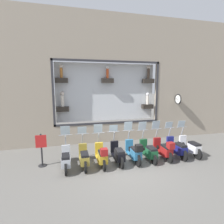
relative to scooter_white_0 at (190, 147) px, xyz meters
The scene contains 12 objects.
ground_plane 3.59m from the scooter_white_0, 96.35° to the left, with size 120.00×120.00×0.00m, color #66635E.
building_facade 5.89m from the scooter_white_0, 47.77° to the left, with size 1.25×36.00×7.63m.
scooter_white_0 is the anchor object (origin of this frame).
scooter_navy_1 0.76m from the scooter_white_0, 90.04° to the left, with size 1.81×0.61×1.60m.
scooter_red_2 1.52m from the scooter_white_0, 92.28° to the left, with size 1.80×0.61×1.69m.
scooter_green_3 2.28m from the scooter_white_0, 90.08° to the left, with size 1.79×0.60×1.68m.
scooter_teal_4 3.05m from the scooter_white_0, 91.02° to the left, with size 1.81×0.60×1.72m.
scooter_black_5 3.81m from the scooter_white_0, 90.03° to the left, with size 1.80×0.60×1.60m.
scooter_yellow_6 4.57m from the scooter_white_0, 90.81° to the left, with size 1.80×0.60×1.67m.
scooter_olive_7 5.33m from the scooter_white_0, 90.03° to the left, with size 1.80×0.61×1.60m.
scooter_silver_8 6.09m from the scooter_white_0, 90.01° to the left, with size 1.80×0.61×1.67m.
shop_sign_post 7.13m from the scooter_white_0, 85.85° to the left, with size 0.36×0.45×1.45m.
Camera 1 is at (-6.85, 2.34, 3.52)m, focal length 28.00 mm.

